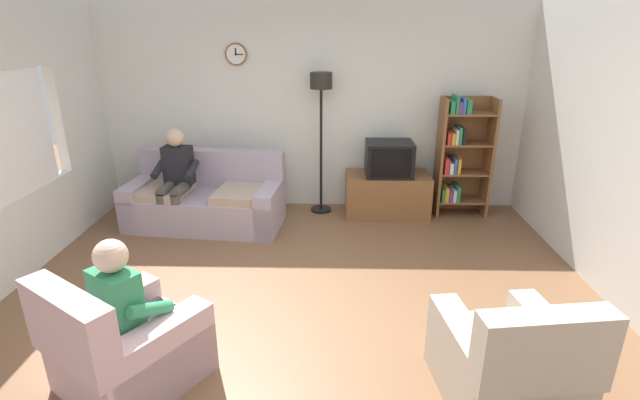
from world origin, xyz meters
name	(u,v)px	position (x,y,z in m)	size (l,w,h in m)	color
ground_plane	(302,306)	(0.00, 0.00, 0.00)	(12.00, 12.00, 0.00)	brown
back_wall_assembly	(313,108)	(0.00, 2.66, 1.35)	(6.20, 0.17, 2.70)	silver
couch	(206,201)	(-1.33, 1.85, 0.31)	(1.98, 1.07, 0.90)	#A899A8
tv_stand	(387,194)	(1.00, 2.25, 0.28)	(1.10, 0.56, 0.56)	brown
tv	(389,159)	(1.00, 2.23, 0.78)	(0.60, 0.49, 0.44)	black
bookshelf	(460,155)	(1.93, 2.32, 0.81)	(0.68, 0.36, 1.58)	brown
floor_lamp	(321,105)	(0.12, 2.35, 1.45)	(0.28, 0.28, 1.85)	black
armchair_near_window	(126,349)	(-1.16, -1.00, 0.29)	(1.15, 1.18, 0.90)	beige
armchair_near_bookshelf	(507,364)	(1.43, -1.09, 0.29)	(0.91, 0.98, 0.90)	#BCAD99
person_on_couch	(176,174)	(-1.64, 1.74, 0.70)	(0.54, 0.56, 1.24)	black
person_in_left_armchair	(131,304)	(-1.11, -0.93, 0.60)	(0.61, 0.64, 1.12)	#338C59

